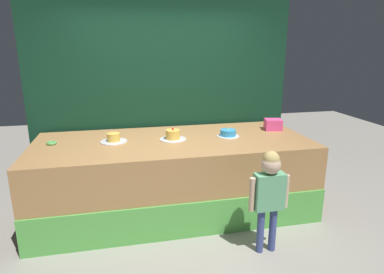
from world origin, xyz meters
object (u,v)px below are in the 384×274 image
(child_figure, at_px, (269,188))
(donut, at_px, (52,143))
(cake_right, at_px, (228,133))
(cake_left, at_px, (114,139))
(pink_box, at_px, (273,124))
(cake_center, at_px, (173,136))

(child_figure, distance_m, donut, 2.47)
(cake_right, bearing_deg, donut, 177.17)
(cake_left, bearing_deg, donut, 176.20)
(pink_box, bearing_deg, cake_right, -164.62)
(cake_left, height_order, cake_right, cake_right)
(child_figure, bearing_deg, donut, 150.81)
(pink_box, height_order, cake_left, pink_box)
(cake_left, xyz_separation_m, cake_right, (1.39, -0.06, -0.00))
(pink_box, xyz_separation_m, cake_left, (-2.09, -0.13, -0.03))
(cake_center, xyz_separation_m, cake_right, (0.70, -0.00, -0.01))
(cake_left, bearing_deg, child_figure, -38.48)
(cake_left, bearing_deg, pink_box, 3.68)
(pink_box, relative_size, cake_left, 0.69)
(cake_right, bearing_deg, cake_center, 179.75)
(cake_right, bearing_deg, child_figure, -86.96)
(donut, xyz_separation_m, cake_right, (2.09, -0.10, 0.02))
(pink_box, distance_m, donut, 2.79)
(cake_center, distance_m, cake_right, 0.70)
(donut, relative_size, cake_center, 0.35)
(child_figure, xyz_separation_m, cake_left, (-1.45, 1.15, 0.27))
(pink_box, distance_m, cake_right, 0.72)
(cake_right, bearing_deg, cake_left, 177.66)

